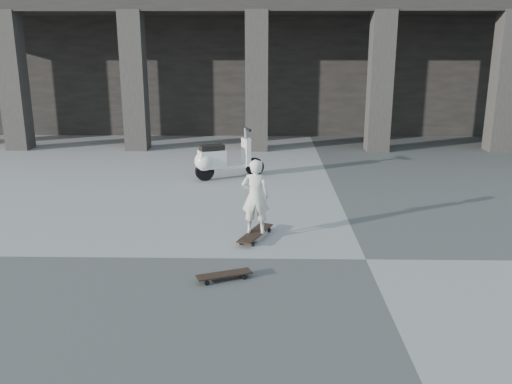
{
  "coord_description": "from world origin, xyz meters",
  "views": [
    {
      "loc": [
        -1.48,
        -7.5,
        3.1
      ],
      "look_at": [
        -1.66,
        1.37,
        0.65
      ],
      "focal_mm": 38.0,
      "sensor_mm": 36.0,
      "label": 1
    }
  ],
  "objects_px": {
    "longboard": "(255,234)",
    "skateboard_spare": "(224,275)",
    "child": "(255,197)",
    "scooter": "(218,160)"
  },
  "relations": [
    {
      "from": "longboard",
      "to": "skateboard_spare",
      "type": "relative_size",
      "value": 1.33
    },
    {
      "from": "longboard",
      "to": "scooter",
      "type": "height_order",
      "value": "scooter"
    },
    {
      "from": "scooter",
      "to": "child",
      "type": "bearing_deg",
      "value": -99.2
    },
    {
      "from": "longboard",
      "to": "scooter",
      "type": "distance_m",
      "value": 4.11
    },
    {
      "from": "longboard",
      "to": "child",
      "type": "xyz_separation_m",
      "value": [
        -0.0,
        0.0,
        0.63
      ]
    },
    {
      "from": "skateboard_spare",
      "to": "scooter",
      "type": "height_order",
      "value": "scooter"
    },
    {
      "from": "longboard",
      "to": "scooter",
      "type": "xyz_separation_m",
      "value": [
        -0.96,
        3.97,
        0.39
      ]
    },
    {
      "from": "longboard",
      "to": "skateboard_spare",
      "type": "height_order",
      "value": "longboard"
    },
    {
      "from": "skateboard_spare",
      "to": "child",
      "type": "distance_m",
      "value": 1.79
    },
    {
      "from": "longboard",
      "to": "scooter",
      "type": "relative_size",
      "value": 0.64
    }
  ]
}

